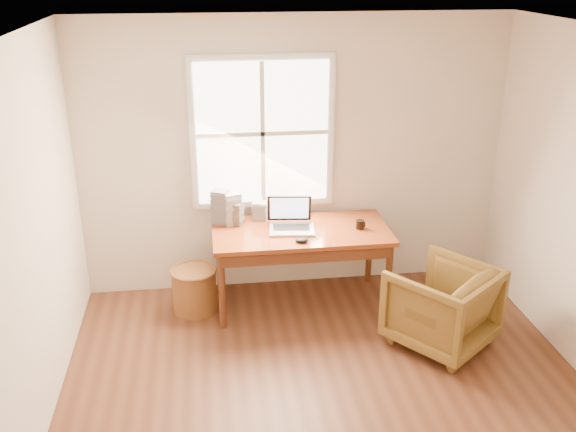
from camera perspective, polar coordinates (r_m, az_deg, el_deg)
name	(u,v)px	position (r m, az deg, el deg)	size (l,w,h in m)	color
room_shell	(337,249)	(4.09, 4.41, -2.91)	(4.04, 4.54, 2.64)	brown
desk	(301,232)	(5.81, 1.16, -1.40)	(1.60, 0.80, 0.04)	brown
armchair	(442,306)	(5.52, 13.51, -7.78)	(0.75, 0.77, 0.70)	brown
wicker_stool	(194,290)	(5.98, -8.32, -6.54)	(0.40, 0.40, 0.40)	brown
laptop	(292,214)	(5.71, 0.34, 0.17)	(0.44, 0.46, 0.33)	#B9BDC1
mouse	(301,241)	(5.53, 1.21, -2.20)	(0.11, 0.07, 0.04)	black
coffee_mug	(360,225)	(5.84, 6.41, -0.76)	(0.07, 0.07, 0.08)	black
cd_stack_a	(232,209)	(5.89, -5.02, 0.66)	(0.15, 0.13, 0.30)	silver
cd_stack_b	(235,213)	(5.90, -4.75, 0.23)	(0.14, 0.12, 0.21)	#29292F
cd_stack_c	(220,207)	(5.91, -6.02, 0.80)	(0.14, 0.13, 0.32)	#9595A2
cd_stack_d	(260,211)	(6.00, -2.50, 0.48)	(0.13, 0.12, 0.17)	#B1B6BD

